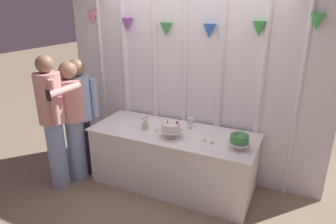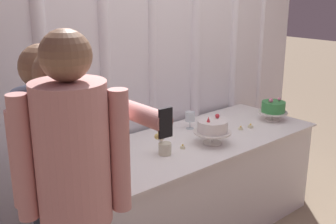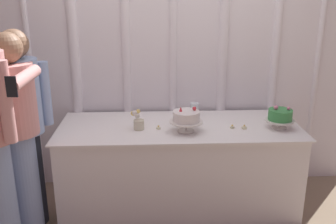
{
  "view_description": "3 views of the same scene",
  "coord_description": "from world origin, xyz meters",
  "px_view_note": "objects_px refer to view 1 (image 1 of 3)",
  "views": [
    {
      "loc": [
        1.39,
        -2.99,
        2.27
      ],
      "look_at": [
        -0.05,
        0.06,
        1.03
      ],
      "focal_mm": 31.66,
      "sensor_mm": 36.0,
      "label": 1
    },
    {
      "loc": [
        -2.08,
        -2.01,
        1.88
      ],
      "look_at": [
        -0.27,
        0.08,
        1.04
      ],
      "focal_mm": 44.84,
      "sensor_mm": 36.0,
      "label": 2
    },
    {
      "loc": [
        -0.24,
        -2.94,
        1.88
      ],
      "look_at": [
        -0.09,
        0.15,
        0.87
      ],
      "focal_mm": 39.99,
      "sensor_mm": 36.0,
      "label": 3
    }
  ],
  "objects_px": {
    "tealight_near_left": "(205,140)",
    "flower_vase": "(145,124)",
    "wine_glass": "(190,121)",
    "tealight_far_left": "(157,131)",
    "cake_display_nearleft": "(171,127)",
    "guest_man_dark_suit": "(52,118)",
    "guest_girl_blue_dress": "(73,117)",
    "cake_table": "(173,159)",
    "guest_man_pink_jacket": "(81,113)",
    "tealight_near_right": "(212,143)",
    "cake_display_nearright": "(239,139)"
  },
  "relations": [
    {
      "from": "tealight_near_right",
      "to": "cake_table",
      "type": "bearing_deg",
      "value": 168.9
    },
    {
      "from": "wine_glass",
      "to": "guest_man_dark_suit",
      "type": "distance_m",
      "value": 1.71
    },
    {
      "from": "wine_glass",
      "to": "tealight_near_right",
      "type": "relative_size",
      "value": 3.13
    },
    {
      "from": "cake_table",
      "to": "wine_glass",
      "type": "xyz_separation_m",
      "value": [
        0.16,
        0.2,
        0.48
      ]
    },
    {
      "from": "cake_table",
      "to": "guest_man_dark_suit",
      "type": "relative_size",
      "value": 1.21
    },
    {
      "from": "cake_display_nearleft",
      "to": "wine_glass",
      "type": "xyz_separation_m",
      "value": [
        0.11,
        0.35,
        -0.03
      ]
    },
    {
      "from": "cake_display_nearleft",
      "to": "wine_glass",
      "type": "distance_m",
      "value": 0.37
    },
    {
      "from": "cake_table",
      "to": "tealight_far_left",
      "type": "distance_m",
      "value": 0.44
    },
    {
      "from": "cake_display_nearright",
      "to": "guest_man_dark_suit",
      "type": "distance_m",
      "value": 2.24
    },
    {
      "from": "cake_table",
      "to": "cake_display_nearright",
      "type": "bearing_deg",
      "value": -7.12
    },
    {
      "from": "cake_display_nearleft",
      "to": "tealight_far_left",
      "type": "relative_size",
      "value": 7.51
    },
    {
      "from": "wine_glass",
      "to": "cake_table",
      "type": "bearing_deg",
      "value": -128.01
    },
    {
      "from": "wine_glass",
      "to": "guest_girl_blue_dress",
      "type": "distance_m",
      "value": 1.52
    },
    {
      "from": "cake_display_nearright",
      "to": "tealight_far_left",
      "type": "relative_size",
      "value": 6.68
    },
    {
      "from": "cake_display_nearleft",
      "to": "flower_vase",
      "type": "relative_size",
      "value": 1.62
    },
    {
      "from": "wine_glass",
      "to": "cake_display_nearleft",
      "type": "bearing_deg",
      "value": -107.49
    },
    {
      "from": "cake_display_nearright",
      "to": "tealight_near_right",
      "type": "bearing_deg",
      "value": -179.74
    },
    {
      "from": "cake_display_nearright",
      "to": "wine_glass",
      "type": "xyz_separation_m",
      "value": [
        -0.69,
        0.31,
        -0.01
      ]
    },
    {
      "from": "tealight_far_left",
      "to": "guest_man_pink_jacket",
      "type": "height_order",
      "value": "guest_man_pink_jacket"
    },
    {
      "from": "tealight_near_left",
      "to": "flower_vase",
      "type": "bearing_deg",
      "value": 178.92
    },
    {
      "from": "cake_display_nearleft",
      "to": "guest_man_pink_jacket",
      "type": "height_order",
      "value": "guest_man_pink_jacket"
    },
    {
      "from": "wine_glass",
      "to": "tealight_far_left",
      "type": "bearing_deg",
      "value": -140.48
    },
    {
      "from": "tealight_far_left",
      "to": "tealight_near_right",
      "type": "distance_m",
      "value": 0.73
    },
    {
      "from": "guest_girl_blue_dress",
      "to": "cake_display_nearleft",
      "type": "bearing_deg",
      "value": 10.45
    },
    {
      "from": "guest_man_pink_jacket",
      "to": "guest_man_dark_suit",
      "type": "relative_size",
      "value": 0.94
    },
    {
      "from": "cake_display_nearright",
      "to": "guest_girl_blue_dress",
      "type": "distance_m",
      "value": 2.11
    },
    {
      "from": "cake_display_nearright",
      "to": "wine_glass",
      "type": "bearing_deg",
      "value": 156.11
    },
    {
      "from": "cake_display_nearleft",
      "to": "tealight_far_left",
      "type": "xyz_separation_m",
      "value": [
        -0.23,
        0.07,
        -0.11
      ]
    },
    {
      "from": "tealight_near_left",
      "to": "cake_display_nearleft",
      "type": "bearing_deg",
      "value": -170.83
    },
    {
      "from": "guest_man_pink_jacket",
      "to": "guest_man_dark_suit",
      "type": "xyz_separation_m",
      "value": [
        -0.08,
        -0.41,
        0.06
      ]
    },
    {
      "from": "cake_display_nearleft",
      "to": "guest_man_dark_suit",
      "type": "height_order",
      "value": "guest_man_dark_suit"
    },
    {
      "from": "cake_display_nearleft",
      "to": "flower_vase",
      "type": "xyz_separation_m",
      "value": [
        -0.4,
        0.08,
        -0.06
      ]
    },
    {
      "from": "cake_display_nearleft",
      "to": "guest_man_dark_suit",
      "type": "distance_m",
      "value": 1.46
    },
    {
      "from": "wine_glass",
      "to": "guest_man_pink_jacket",
      "type": "relative_size",
      "value": 0.09
    },
    {
      "from": "tealight_near_right",
      "to": "guest_girl_blue_dress",
      "type": "distance_m",
      "value": 1.81
    },
    {
      "from": "cake_display_nearleft",
      "to": "flower_vase",
      "type": "height_order",
      "value": "cake_display_nearleft"
    },
    {
      "from": "tealight_near_left",
      "to": "guest_man_pink_jacket",
      "type": "distance_m",
      "value": 1.7
    },
    {
      "from": "guest_man_pink_jacket",
      "to": "wine_glass",
      "type": "bearing_deg",
      "value": 17.07
    },
    {
      "from": "flower_vase",
      "to": "tealight_near_left",
      "type": "bearing_deg",
      "value": -1.08
    },
    {
      "from": "tealight_near_left",
      "to": "guest_girl_blue_dress",
      "type": "height_order",
      "value": "guest_girl_blue_dress"
    },
    {
      "from": "cake_display_nearright",
      "to": "tealight_near_left",
      "type": "relative_size",
      "value": 6.19
    },
    {
      "from": "guest_man_pink_jacket",
      "to": "cake_table",
      "type": "bearing_deg",
      "value": 10.49
    },
    {
      "from": "guest_man_dark_suit",
      "to": "flower_vase",
      "type": "bearing_deg",
      "value": 30.37
    },
    {
      "from": "guest_man_pink_jacket",
      "to": "guest_girl_blue_dress",
      "type": "distance_m",
      "value": 0.16
    },
    {
      "from": "flower_vase",
      "to": "guest_man_dark_suit",
      "type": "height_order",
      "value": "guest_man_dark_suit"
    },
    {
      "from": "tealight_near_left",
      "to": "tealight_near_right",
      "type": "relative_size",
      "value": 0.88
    },
    {
      "from": "guest_girl_blue_dress",
      "to": "cake_table",
      "type": "bearing_deg",
      "value": 17.35
    },
    {
      "from": "flower_vase",
      "to": "cake_display_nearright",
      "type": "bearing_deg",
      "value": -1.68
    },
    {
      "from": "cake_table",
      "to": "cake_display_nearleft",
      "type": "height_order",
      "value": "cake_display_nearleft"
    },
    {
      "from": "wine_glass",
      "to": "guest_girl_blue_dress",
      "type": "bearing_deg",
      "value": -157.2
    }
  ]
}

